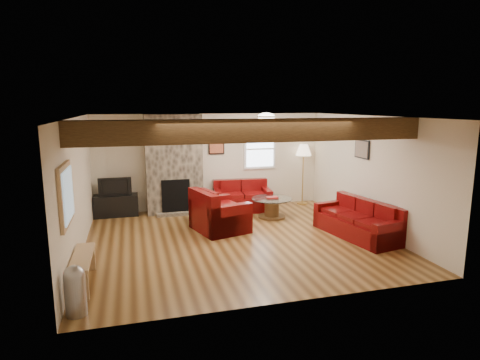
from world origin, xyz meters
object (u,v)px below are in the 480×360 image
object	(u,v)px
tv_cabinet	(116,205)
television	(115,186)
coffee_table	(272,208)
floor_lamp	(304,153)
sofa_three	(357,219)
armchair_red	(220,210)
loveseat	(242,196)

from	to	relation	value
tv_cabinet	television	distance (m)	0.49
tv_cabinet	coffee_table	bearing A→B (deg)	-17.37
coffee_table	floor_lamp	size ratio (longest dim) A/B	0.60
sofa_three	floor_lamp	xyz separation A→B (m)	(0.05, 2.91, 1.04)
armchair_red	tv_cabinet	size ratio (longest dim) A/B	1.06
tv_cabinet	floor_lamp	bearing A→B (deg)	-0.71
sofa_three	television	world-z (taller)	television
loveseat	television	world-z (taller)	television
tv_cabinet	television	bearing A→B (deg)	0.00
sofa_three	loveseat	world-z (taller)	loveseat
loveseat	armchair_red	world-z (taller)	armchair_red
coffee_table	tv_cabinet	xyz separation A→B (m)	(-3.69, 1.15, 0.02)
television	armchair_red	bearing A→B (deg)	-38.84
television	floor_lamp	world-z (taller)	floor_lamp
loveseat	floor_lamp	distance (m)	2.10
coffee_table	armchair_red	bearing A→B (deg)	-155.78
armchair_red	tv_cabinet	distance (m)	2.88
sofa_three	tv_cabinet	bearing A→B (deg)	-131.75
tv_cabinet	floor_lamp	world-z (taller)	floor_lamp
loveseat	coffee_table	world-z (taller)	loveseat
loveseat	television	bearing A→B (deg)	179.86
coffee_table	television	distance (m)	3.90
sofa_three	tv_cabinet	xyz separation A→B (m)	(-4.93, 2.98, -0.11)
floor_lamp	television	bearing A→B (deg)	179.29
floor_lamp	armchair_red	bearing A→B (deg)	-147.57
floor_lamp	loveseat	bearing A→B (deg)	-172.49
loveseat	tv_cabinet	bearing A→B (deg)	179.86
sofa_three	loveseat	bearing A→B (deg)	-157.33
loveseat	coffee_table	bearing A→B (deg)	-53.69
coffee_table	tv_cabinet	bearing A→B (deg)	162.63
armchair_red	coffee_table	bearing A→B (deg)	-81.66
sofa_three	television	distance (m)	5.77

